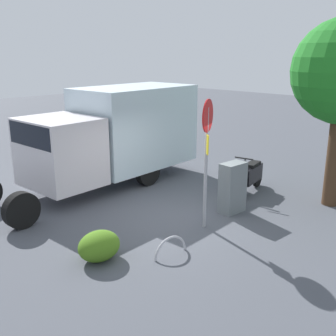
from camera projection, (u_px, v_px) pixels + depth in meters
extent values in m
plane|color=#494D55|center=(172.00, 217.00, 10.37)|extent=(60.00, 60.00, 0.00)
cylinder|color=black|center=(108.00, 161.00, 13.96)|extent=(0.91, 0.30, 0.90)
cylinder|color=black|center=(148.00, 171.00, 12.76)|extent=(0.91, 0.30, 0.90)
cylinder|color=black|center=(21.00, 210.00, 9.62)|extent=(0.91, 0.30, 0.90)
cube|color=silver|center=(135.00, 126.00, 13.30)|extent=(3.97, 2.43, 2.57)
cube|color=silver|center=(60.00, 152.00, 11.28)|extent=(1.92, 2.21, 1.90)
cube|color=black|center=(59.00, 131.00, 11.11)|extent=(1.93, 2.05, 0.60)
cylinder|color=black|center=(242.00, 189.00, 11.65)|extent=(0.57, 0.21, 0.56)
cylinder|color=black|center=(257.00, 178.00, 12.66)|extent=(0.57, 0.21, 0.56)
cube|color=black|center=(251.00, 174.00, 12.12)|extent=(1.14, 0.54, 0.48)
cube|color=black|center=(253.00, 164.00, 12.12)|extent=(0.68, 0.41, 0.12)
cylinder|color=slate|center=(243.00, 170.00, 11.54)|extent=(0.29, 0.13, 0.69)
cylinder|color=black|center=(244.00, 158.00, 11.44)|extent=(0.15, 0.55, 0.04)
cylinder|color=#9E9EA3|center=(206.00, 169.00, 9.41)|extent=(0.08, 0.08, 2.90)
cylinder|color=red|center=(208.00, 116.00, 9.04)|extent=(0.71, 0.32, 0.76)
cube|color=yellow|center=(207.00, 144.00, 9.22)|extent=(0.33, 0.33, 0.44)
cylinder|color=#47301E|center=(335.00, 158.00, 10.90)|extent=(0.44, 0.44, 2.66)
cube|color=slate|center=(232.00, 188.00, 10.54)|extent=(0.72, 0.45, 1.34)
torus|color=#B7B7BC|center=(170.00, 255.00, 8.43)|extent=(0.85, 0.13, 0.85)
ellipsoid|color=#4A791C|center=(99.00, 246.00, 8.17)|extent=(0.90, 0.74, 0.61)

